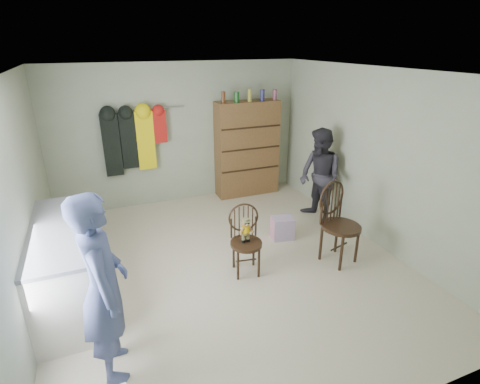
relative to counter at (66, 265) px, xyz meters
name	(u,v)px	position (x,y,z in m)	size (l,w,h in m)	color
ground_plane	(228,265)	(1.95, 0.00, -0.47)	(5.00, 5.00, 0.00)	beige
room_walls	(213,142)	(1.95, 0.53, 1.11)	(5.00, 5.00, 5.00)	#A6AE92
counter	(66,265)	(0.00, 0.00, 0.00)	(0.64, 1.86, 0.94)	silver
chair_front	(245,236)	(2.11, -0.20, 0.04)	(0.47, 0.47, 0.91)	black
chair_far	(338,220)	(3.36, -0.40, 0.13)	(0.61, 0.61, 1.12)	black
striped_bag	(282,228)	(2.97, 0.39, -0.30)	(0.32, 0.25, 0.34)	pink
person_left	(103,288)	(0.38, -1.20, 0.40)	(0.64, 0.42, 1.75)	#424C79
person_right	(320,177)	(3.81, 0.73, 0.31)	(0.76, 0.59, 1.56)	#2D2B33
dresser	(247,149)	(3.20, 2.30, 0.44)	(1.20, 0.39, 2.02)	brown
coat_rack	(133,140)	(1.12, 2.38, 0.78)	(1.42, 0.12, 1.09)	#99999E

